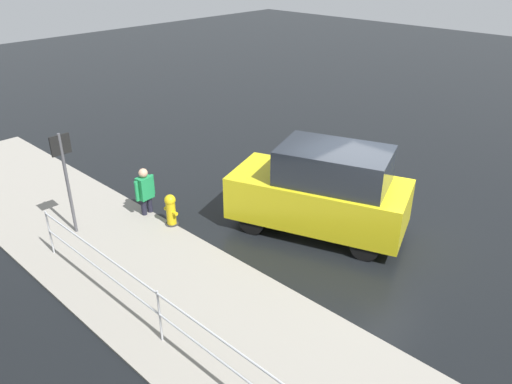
% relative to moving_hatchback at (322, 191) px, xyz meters
% --- Properties ---
extents(ground_plane, '(60.00, 60.00, 0.00)m').
position_rel_moving_hatchback_xyz_m(ground_plane, '(-0.87, -0.43, -1.03)').
color(ground_plane, black).
extents(kerb_strip, '(24.00, 3.20, 0.04)m').
position_rel_moving_hatchback_xyz_m(kerb_strip, '(-0.87, 3.77, -1.01)').
color(kerb_strip, gray).
rests_on(kerb_strip, ground).
extents(moving_hatchback, '(4.24, 2.89, 2.06)m').
position_rel_moving_hatchback_xyz_m(moving_hatchback, '(0.00, 0.00, 0.00)').
color(moving_hatchback, yellow).
rests_on(moving_hatchback, ground).
extents(fire_hydrant, '(0.42, 0.31, 0.80)m').
position_rel_moving_hatchback_xyz_m(fire_hydrant, '(2.65, 2.20, -0.63)').
color(fire_hydrant, gold).
rests_on(fire_hydrant, ground).
extents(pedestrian, '(0.27, 0.57, 1.22)m').
position_rel_moving_hatchback_xyz_m(pedestrian, '(3.51, 2.28, -0.34)').
color(pedestrian, '#1E8C4C').
rests_on(pedestrian, ground).
extents(metal_railing, '(11.37, 0.04, 1.05)m').
position_rel_moving_hatchback_xyz_m(metal_railing, '(-2.15, 4.68, -0.28)').
color(metal_railing, '#B7BABF').
rests_on(metal_railing, ground).
extents(sign_post, '(0.07, 0.44, 2.40)m').
position_rel_moving_hatchback_xyz_m(sign_post, '(3.98, 3.90, 0.55)').
color(sign_post, '#4C4C51').
rests_on(sign_post, ground).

